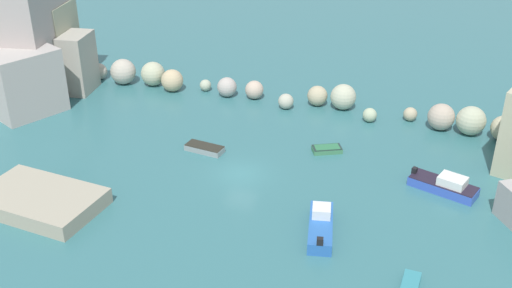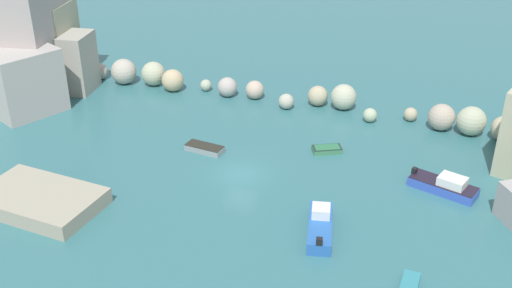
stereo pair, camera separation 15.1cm
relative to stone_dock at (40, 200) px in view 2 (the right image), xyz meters
name	(u,v)px [view 2 (the right image)]	position (x,y,z in m)	size (l,w,h in m)	color
cove_water	(241,174)	(12.30, 9.88, -0.61)	(160.00, 160.00, 0.00)	#336B71
cliff_headland_left	(9,50)	(-16.75, 17.50, 4.07)	(18.05, 15.57, 12.44)	#A79F99
rock_breakwater	(284,94)	(11.25, 24.38, 0.58)	(44.92, 4.51, 2.79)	#BCB29F
stone_dock	(40,200)	(0.00, 0.00, 0.00)	(9.06, 5.64, 1.23)	#A29A84
moored_boat_0	(445,185)	(28.33, 12.96, -0.05)	(5.55, 3.27, 1.47)	blue
moored_boat_1	(327,149)	(18.01, 16.11, -0.36)	(2.85, 2.32, 0.49)	#407D53
moored_boat_2	(205,148)	(7.86, 12.43, -0.33)	(3.52, 1.68, 0.57)	gray
moored_boat_3	(409,287)	(27.40, 0.40, -0.39)	(1.11, 2.67, 0.46)	teal
moored_boat_4	(320,225)	(20.61, 4.31, -0.04)	(2.87, 5.66, 1.64)	#2960B2
moored_boat_5	(74,196)	(1.69, 1.79, -0.32)	(2.78, 3.37, 0.57)	gray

